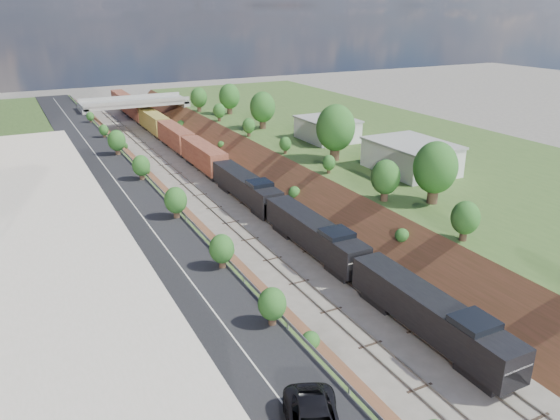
{
  "coord_description": "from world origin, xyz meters",
  "views": [
    {
      "loc": [
        -27.69,
        -7.07,
        27.45
      ],
      "look_at": [
        -1.76,
        43.8,
        6.0
      ],
      "focal_mm": 35.0,
      "sensor_mm": 36.0,
      "label": 1
    }
  ],
  "objects": [
    {
      "name": "overpass",
      "position": [
        0.0,
        122.0,
        4.92
      ],
      "size": [
        24.5,
        8.3,
        7.4
      ],
      "color": "gray",
      "rests_on": "ground"
    },
    {
      "name": "commercial_building",
      "position": [
        -28.0,
        38.0,
        8.51
      ],
      "size": [
        14.3,
        62.3,
        7.0
      ],
      "color": "brown",
      "rests_on": "platform_left"
    },
    {
      "name": "tree_left_crest",
      "position": [
        -11.8,
        20.0,
        7.04
      ],
      "size": [
        2.45,
        2.45,
        3.55
      ],
      "color": "#473323",
      "rests_on": "platform_left"
    },
    {
      "name": "rail_left_track",
      "position": [
        -2.6,
        60.0,
        0.09
      ],
      "size": [
        1.58,
        180.0,
        0.18
      ],
      "primitive_type": "cube",
      "color": "gray",
      "rests_on": "ground"
    },
    {
      "name": "white_building_far",
      "position": [
        23.0,
        74.0,
        6.8
      ],
      "size": [
        8.0,
        10.0,
        3.6
      ],
      "primitive_type": "cube",
      "color": "silver",
      "rests_on": "platform_right"
    },
    {
      "name": "road",
      "position": [
        -15.5,
        60.0,
        5.05
      ],
      "size": [
        8.0,
        180.0,
        0.1
      ],
      "primitive_type": "cube",
      "color": "black",
      "rests_on": "platform_left"
    },
    {
      "name": "platform_right",
      "position": [
        33.0,
        60.0,
        2.5
      ],
      "size": [
        44.0,
        180.0,
        5.0
      ],
      "primitive_type": "cube",
      "color": "#3C5925",
      "rests_on": "ground"
    },
    {
      "name": "rail_right_track",
      "position": [
        2.6,
        60.0,
        0.09
      ],
      "size": [
        1.58,
        180.0,
        0.18
      ],
      "primitive_type": "cube",
      "color": "gray",
      "rests_on": "ground"
    },
    {
      "name": "embankment_right",
      "position": [
        11.0,
        60.0,
        0.0
      ],
      "size": [
        10.0,
        180.0,
        10.0
      ],
      "primitive_type": "cube",
      "rotation": [
        0.0,
        0.79,
        0.0
      ],
      "color": "brown",
      "rests_on": "ground"
    },
    {
      "name": "embankment_left",
      "position": [
        -11.0,
        60.0,
        0.0
      ],
      "size": [
        10.0,
        180.0,
        10.0
      ],
      "primitive_type": "cube",
      "rotation": [
        0.0,
        0.79,
        0.0
      ],
      "color": "brown",
      "rests_on": "ground"
    },
    {
      "name": "white_building_near",
      "position": [
        23.5,
        52.0,
        7.0
      ],
      "size": [
        9.0,
        12.0,
        4.0
      ],
      "primitive_type": "cube",
      "color": "silver",
      "rests_on": "platform_right"
    },
    {
      "name": "freight_train",
      "position": [
        2.6,
        88.51,
        2.66
      ],
      "size": [
        3.15,
        143.56,
        4.68
      ],
      "color": "black",
      "rests_on": "ground"
    },
    {
      "name": "guardrail",
      "position": [
        -11.4,
        59.8,
        5.55
      ],
      "size": [
        0.1,
        171.0,
        0.7
      ],
      "color": "#99999E",
      "rests_on": "platform_left"
    },
    {
      "name": "tree_right_large",
      "position": [
        17.0,
        40.0,
        9.38
      ],
      "size": [
        5.25,
        5.25,
        7.61
      ],
      "color": "#473323",
      "rests_on": "platform_right"
    }
  ]
}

